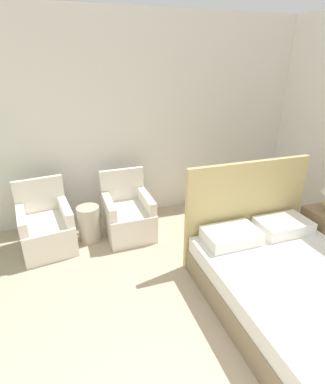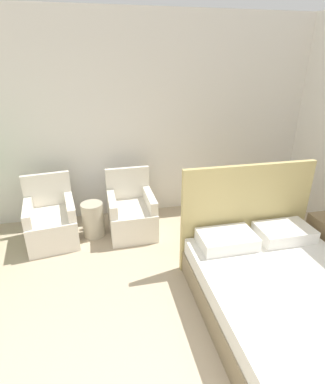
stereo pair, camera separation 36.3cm
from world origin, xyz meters
The scene contains 6 objects.
wall_back centered at (0.00, 3.89, 1.45)m, with size 10.00×0.06×2.90m.
bed centered at (1.35, 1.29, 0.26)m, with size 1.54×2.14×1.24m.
armchair_near_window_left centered at (-0.93, 3.22, 0.26)m, with size 0.71×0.79×0.87m.
armchair_near_window_right centered at (0.14, 3.22, 0.26)m, with size 0.63×0.72×0.87m.
nightstand centered at (2.42, 2.05, 0.29)m, with size 0.48×0.40×0.57m.
side_table centered at (-0.40, 3.24, 0.24)m, with size 0.30×0.30×0.49m.
Camera 1 is at (-0.58, -0.41, 2.27)m, focal length 28.00 mm.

